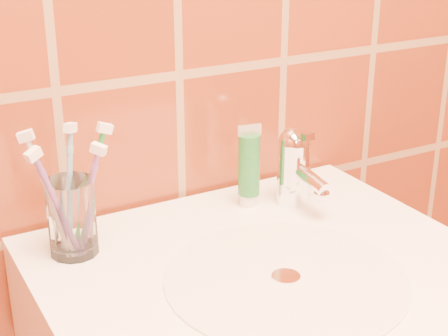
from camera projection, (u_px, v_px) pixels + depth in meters
glass_tumbler at (72, 217)px, 0.88m from camera, size 0.08×0.08×0.10m
toothpaste_tube at (249, 168)px, 1.02m from camera, size 0.04×0.03×0.13m
faucet at (295, 164)px, 1.02m from camera, size 0.05×0.11×0.12m
toothbrush_0 at (70, 189)px, 0.89m from camera, size 0.09×0.09×0.18m
toothbrush_1 at (88, 199)px, 0.88m from camera, size 0.10×0.10×0.17m
toothbrush_2 at (89, 188)px, 0.89m from camera, size 0.08×0.08×0.17m
toothbrush_3 at (51, 196)px, 0.86m from camera, size 0.11×0.10×0.19m
toothbrush_4 at (58, 205)px, 0.85m from camera, size 0.12×0.11×0.18m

